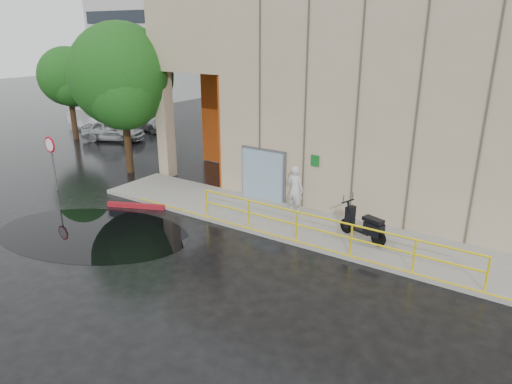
{
  "coord_description": "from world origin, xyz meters",
  "views": [
    {
      "loc": [
        9.76,
        -9.02,
        6.69
      ],
      "look_at": [
        1.8,
        3.0,
        1.59
      ],
      "focal_mm": 32.0,
      "sensor_mm": 36.0,
      "label": 1
    }
  ],
  "objects_px": {
    "stop_sign": "(51,151)",
    "car_b": "(92,119)",
    "person": "(295,189)",
    "car_c": "(149,121)",
    "tree_near": "(122,80)",
    "scooter": "(364,217)",
    "tree_far": "(69,79)",
    "car_a": "(113,130)",
    "red_curb": "(136,206)"
  },
  "relations": [
    {
      "from": "stop_sign",
      "to": "car_b",
      "type": "distance_m",
      "value": 13.46
    },
    {
      "from": "car_b",
      "to": "person",
      "type": "bearing_deg",
      "value": -96.37
    },
    {
      "from": "car_c",
      "to": "tree_near",
      "type": "bearing_deg",
      "value": -131.32
    },
    {
      "from": "scooter",
      "to": "tree_far",
      "type": "xyz_separation_m",
      "value": [
        -21.26,
        4.48,
        2.89
      ]
    },
    {
      "from": "car_b",
      "to": "tree_far",
      "type": "xyz_separation_m",
      "value": [
        1.6,
        -2.56,
        3.07
      ]
    },
    {
      "from": "car_c",
      "to": "scooter",
      "type": "bearing_deg",
      "value": -107.61
    },
    {
      "from": "stop_sign",
      "to": "tree_near",
      "type": "relative_size",
      "value": 0.34
    },
    {
      "from": "person",
      "to": "scooter",
      "type": "height_order",
      "value": "person"
    },
    {
      "from": "person",
      "to": "car_a",
      "type": "distance_m",
      "value": 16.51
    },
    {
      "from": "car_b",
      "to": "red_curb",
      "type": "bearing_deg",
      "value": -111.49
    },
    {
      "from": "stop_sign",
      "to": "tree_near",
      "type": "xyz_separation_m",
      "value": [
        0.72,
        3.63,
        2.75
      ]
    },
    {
      "from": "car_c",
      "to": "car_a",
      "type": "bearing_deg",
      "value": -162.74
    },
    {
      "from": "car_a",
      "to": "car_b",
      "type": "xyz_separation_m",
      "value": [
        -3.96,
        1.49,
        0.1
      ]
    },
    {
      "from": "tree_far",
      "to": "car_b",
      "type": "bearing_deg",
      "value": 122.04
    },
    {
      "from": "car_b",
      "to": "tree_far",
      "type": "height_order",
      "value": "tree_far"
    },
    {
      "from": "car_a",
      "to": "tree_near",
      "type": "xyz_separation_m",
      "value": [
        6.32,
        -4.29,
        3.87
      ]
    },
    {
      "from": "stop_sign",
      "to": "car_c",
      "type": "bearing_deg",
      "value": 142.92
    },
    {
      "from": "tree_near",
      "to": "stop_sign",
      "type": "bearing_deg",
      "value": -101.24
    },
    {
      "from": "person",
      "to": "tree_near",
      "type": "bearing_deg",
      "value": 3.53
    },
    {
      "from": "tree_near",
      "to": "tree_far",
      "type": "bearing_deg",
      "value": 159.64
    },
    {
      "from": "car_a",
      "to": "car_b",
      "type": "bearing_deg",
      "value": 45.63
    },
    {
      "from": "person",
      "to": "car_a",
      "type": "height_order",
      "value": "person"
    },
    {
      "from": "car_c",
      "to": "tree_near",
      "type": "xyz_separation_m",
      "value": [
        6.94,
        -8.04,
        3.93
      ]
    },
    {
      "from": "person",
      "to": "tree_near",
      "type": "distance_m",
      "value": 10.13
    },
    {
      "from": "scooter",
      "to": "stop_sign",
      "type": "height_order",
      "value": "stop_sign"
    },
    {
      "from": "person",
      "to": "tree_far",
      "type": "xyz_separation_m",
      "value": [
        -18.2,
        3.58,
        2.78
      ]
    },
    {
      "from": "car_b",
      "to": "car_c",
      "type": "xyz_separation_m",
      "value": [
        3.34,
        2.26,
        -0.16
      ]
    },
    {
      "from": "tree_near",
      "to": "tree_far",
      "type": "distance_m",
      "value": 9.29
    },
    {
      "from": "scooter",
      "to": "car_b",
      "type": "bearing_deg",
      "value": -179.34
    },
    {
      "from": "tree_near",
      "to": "car_c",
      "type": "bearing_deg",
      "value": 130.81
    },
    {
      "from": "scooter",
      "to": "tree_near",
      "type": "relative_size",
      "value": 0.26
    },
    {
      "from": "car_a",
      "to": "red_curb",
      "type": "bearing_deg",
      "value": -150.04
    },
    {
      "from": "scooter",
      "to": "car_b",
      "type": "relative_size",
      "value": 0.4
    },
    {
      "from": "scooter",
      "to": "tree_near",
      "type": "bearing_deg",
      "value": -167.95
    },
    {
      "from": "stop_sign",
      "to": "car_c",
      "type": "height_order",
      "value": "stop_sign"
    },
    {
      "from": "car_a",
      "to": "tree_far",
      "type": "height_order",
      "value": "tree_far"
    },
    {
      "from": "scooter",
      "to": "car_a",
      "type": "xyz_separation_m",
      "value": [
        -18.9,
        5.55,
        -0.29
      ]
    },
    {
      "from": "tree_far",
      "to": "red_curb",
      "type": "bearing_deg",
      "value": -27.03
    },
    {
      "from": "car_b",
      "to": "car_c",
      "type": "distance_m",
      "value": 4.04
    },
    {
      "from": "car_c",
      "to": "tree_far",
      "type": "distance_m",
      "value": 6.06
    },
    {
      "from": "red_curb",
      "to": "car_b",
      "type": "relative_size",
      "value": 0.51
    },
    {
      "from": "stop_sign",
      "to": "tree_near",
      "type": "bearing_deg",
      "value": 103.62
    },
    {
      "from": "car_a",
      "to": "tree_near",
      "type": "bearing_deg",
      "value": -147.91
    },
    {
      "from": "scooter",
      "to": "car_b",
      "type": "height_order",
      "value": "scooter"
    },
    {
      "from": "scooter",
      "to": "tree_far",
      "type": "relative_size",
      "value": 0.32
    },
    {
      "from": "red_curb",
      "to": "tree_far",
      "type": "relative_size",
      "value": 0.41
    },
    {
      "from": "person",
      "to": "red_curb",
      "type": "height_order",
      "value": "person"
    },
    {
      "from": "red_curb",
      "to": "car_a",
      "type": "height_order",
      "value": "car_a"
    },
    {
      "from": "scooter",
      "to": "car_c",
      "type": "relative_size",
      "value": 0.44
    },
    {
      "from": "red_curb",
      "to": "tree_far",
      "type": "height_order",
      "value": "tree_far"
    }
  ]
}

